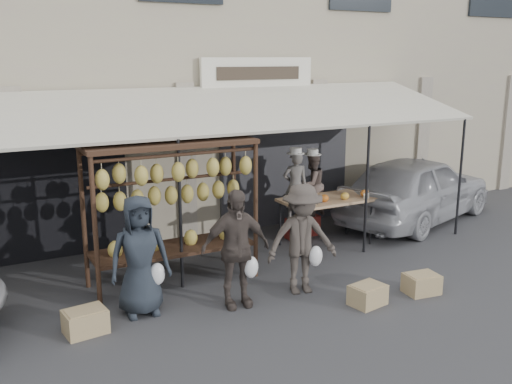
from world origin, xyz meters
The scene contains 16 objects.
ground_plane centered at (0.00, 0.00, 0.00)m, with size 90.00×90.00×0.00m, color #2D2D30.
shophouse centered at (0.00, 6.50, 3.65)m, with size 24.00×6.15×7.30m.
awning centered at (0.01, 2.28, 2.57)m, with size 10.00×2.35×2.92m.
banana_rack centered at (-1.04, 1.38, 1.56)m, with size 2.60×0.90×2.24m.
produce_table centered at (2.11, 1.79, 0.86)m, with size 1.70×0.90×1.04m.
vendor_left centered at (1.78, 2.40, 1.06)m, with size 0.48×0.32×1.32m, color slate.
vendor_right centered at (2.22, 2.49, 1.02)m, with size 0.61×0.47×1.25m, color brown.
customer_left centered at (-1.82, 0.56, 0.84)m, with size 0.82×0.53×1.67m, color #21272F.
customer_mid centered at (-0.55, 0.19, 0.85)m, with size 1.00×0.41×1.70m, color #463C37.
customer_right centered at (0.52, 0.15, 0.83)m, with size 1.08×0.62×1.67m, color #403833.
stool_left centered at (1.78, 2.40, 0.20)m, with size 0.29×0.29×0.40m, color maroon.
stool_right centered at (2.22, 2.49, 0.20)m, with size 0.28×0.28×0.40m, color maroon.
crate_near_a centered at (1.12, -0.68, 0.15)m, with size 0.49×0.37×0.29m, color tan.
crate_near_b centered at (2.10, -0.73, 0.15)m, with size 0.49×0.37×0.29m, color tan.
crate_far centered at (-2.63, 0.32, 0.16)m, with size 0.52×0.39×0.31m, color tan.
sedan centered at (4.74, 2.26, 0.73)m, with size 1.72×4.27×1.45m, color #ADAEB3.
Camera 1 is at (-3.82, -6.64, 3.46)m, focal length 40.00 mm.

